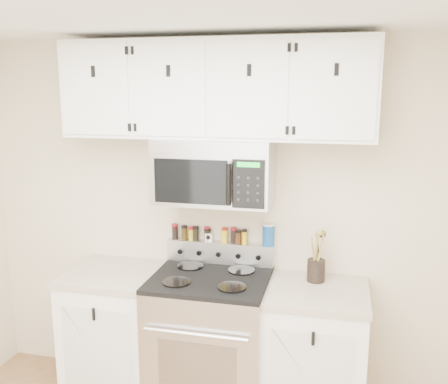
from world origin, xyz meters
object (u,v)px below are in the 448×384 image
microwave (215,171)px  salt_canister (268,235)px  range (210,341)px  utensil_crock (316,269)px

microwave → salt_canister: bearing=24.6°
salt_canister → range: bearing=-140.3°
utensil_crock → salt_canister: 0.40m
microwave → utensil_crock: 0.92m
microwave → utensil_crock: (0.67, 0.03, -0.62)m
range → utensil_crock: (0.67, 0.16, 0.52)m
range → salt_canister: size_ratio=7.18×
range → salt_canister: 0.82m
utensil_crock → range: bearing=-166.8°
range → utensil_crock: 0.86m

